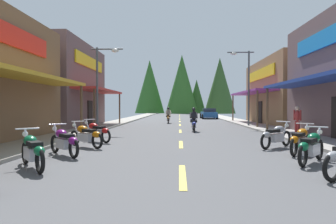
# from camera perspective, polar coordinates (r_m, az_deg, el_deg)

# --- Properties ---
(ground) EXTENTS (10.17, 82.71, 0.10)m
(ground) POSITION_cam_1_polar(r_m,az_deg,el_deg) (25.80, 2.38, -2.63)
(ground) COLOR #4C4C4F
(sidewalk_left) EXTENTS (2.25, 82.71, 0.12)m
(sidewalk_left) POSITION_cam_1_polar(r_m,az_deg,el_deg) (26.51, -11.18, -2.32)
(sidewalk_left) COLOR gray
(sidewalk_left) RESTS_ON ground
(sidewalk_right) EXTENTS (2.25, 82.71, 0.12)m
(sidewalk_right) POSITION_cam_1_polar(r_m,az_deg,el_deg) (26.55, 15.92, -2.33)
(sidewalk_right) COLOR #9E9991
(sidewalk_right) RESTS_ON ground
(centerline_dashes) EXTENTS (0.16, 58.62, 0.01)m
(centerline_dashes) POSITION_cam_1_polar(r_m,az_deg,el_deg) (28.58, 2.36, -2.16)
(centerline_dashes) COLOR #E0C64C
(centerline_dashes) RESTS_ON ground
(storefront_left_far) EXTENTS (10.67, 9.51, 6.63)m
(storefront_left_far) POSITION_cam_1_polar(r_m,az_deg,el_deg) (25.93, -24.60, 4.73)
(storefront_left_far) COLOR brown
(storefront_left_far) RESTS_ON ground
(storefront_right_far) EXTENTS (9.69, 11.25, 5.84)m
(storefront_right_far) POSITION_cam_1_polar(r_m,az_deg,el_deg) (28.85, 25.36, 3.56)
(storefront_right_far) COLOR olive
(storefront_right_far) RESTS_ON ground
(streetlamp_left) EXTENTS (2.12, 0.30, 5.50)m
(streetlamp_left) POSITION_cam_1_polar(r_m,az_deg,el_deg) (19.61, -12.85, 6.98)
(streetlamp_left) COLOR #474C51
(streetlamp_left) RESTS_ON ground
(streetlamp_right) EXTENTS (2.12, 0.30, 6.06)m
(streetlamp_right) POSITION_cam_1_polar(r_m,az_deg,el_deg) (23.99, 14.91, 6.64)
(streetlamp_right) COLOR #474C51
(streetlamp_right) RESTS_ON ground
(motorcycle_parked_right_2) EXTENTS (1.46, 1.69, 1.04)m
(motorcycle_parked_right_2) POSITION_cam_1_polar(r_m,az_deg,el_deg) (9.25, 26.46, -6.10)
(motorcycle_parked_right_2) COLOR black
(motorcycle_parked_right_2) RESTS_ON ground
(motorcycle_parked_right_3) EXTENTS (1.39, 1.75, 1.04)m
(motorcycle_parked_right_3) POSITION_cam_1_polar(r_m,az_deg,el_deg) (10.92, 24.70, -5.00)
(motorcycle_parked_right_3) COLOR black
(motorcycle_parked_right_3) RESTS_ON ground
(motorcycle_parked_right_4) EXTENTS (1.68, 1.49, 1.04)m
(motorcycle_parked_right_4) POSITION_cam_1_polar(r_m,az_deg,el_deg) (12.14, 20.56, -4.36)
(motorcycle_parked_right_4) COLOR black
(motorcycle_parked_right_4) RESTS_ON ground
(motorcycle_parked_left_1) EXTENTS (1.46, 1.69, 1.04)m
(motorcycle_parked_left_1) POSITION_cam_1_polar(r_m,az_deg,el_deg) (8.36, -25.22, -6.84)
(motorcycle_parked_left_1) COLOR black
(motorcycle_parked_left_1) RESTS_ON ground
(motorcycle_parked_left_2) EXTENTS (1.58, 1.59, 1.04)m
(motorcycle_parked_left_2) POSITION_cam_1_polar(r_m,az_deg,el_deg) (10.16, -19.84, -5.41)
(motorcycle_parked_left_2) COLOR black
(motorcycle_parked_left_2) RESTS_ON ground
(motorcycle_parked_left_3) EXTENTS (1.78, 1.36, 1.04)m
(motorcycle_parked_left_3) POSITION_cam_1_polar(r_m,az_deg,el_deg) (11.96, -15.93, -4.41)
(motorcycle_parked_left_3) COLOR black
(motorcycle_parked_left_3) RESTS_ON ground
(motorcycle_parked_left_4) EXTENTS (1.73, 1.42, 1.04)m
(motorcycle_parked_left_4) POSITION_cam_1_polar(r_m,az_deg,el_deg) (13.65, -13.99, -3.73)
(motorcycle_parked_left_4) COLOR black
(motorcycle_parked_left_4) RESTS_ON ground
(rider_cruising_lead) EXTENTS (0.60, 2.14, 1.57)m
(rider_cruising_lead) POSITION_cam_1_polar(r_m,az_deg,el_deg) (18.87, 5.10, -1.86)
(rider_cruising_lead) COLOR black
(rider_cruising_lead) RESTS_ON ground
(rider_cruising_trailing) EXTENTS (0.60, 2.14, 1.57)m
(rider_cruising_trailing) POSITION_cam_1_polar(r_m,az_deg,el_deg) (28.05, 0.06, -0.89)
(rider_cruising_trailing) COLOR black
(rider_cruising_trailing) RESTS_ON ground
(pedestrian_by_shop) EXTENTS (0.36, 0.55, 1.67)m
(pedestrian_by_shop) POSITION_cam_1_polar(r_m,az_deg,el_deg) (16.99, 24.19, -1.24)
(pedestrian_by_shop) COLOR maroon
(pedestrian_by_shop) RESTS_ON ground
(parked_car_curbside) EXTENTS (2.11, 4.32, 1.40)m
(parked_car_curbside) POSITION_cam_1_polar(r_m,az_deg,el_deg) (39.00, 8.04, -0.30)
(parked_car_curbside) COLOR #1E4C8C
(parked_car_curbside) RESTS_ON ground
(treeline_backdrop) EXTENTS (24.06, 9.86, 13.91)m
(treeline_backdrop) POSITION_cam_1_polar(r_m,az_deg,el_deg) (69.32, 3.23, 5.12)
(treeline_backdrop) COLOR #2C5523
(treeline_backdrop) RESTS_ON ground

